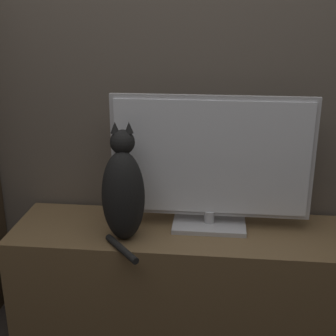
{
  "coord_description": "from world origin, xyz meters",
  "views": [
    {
      "loc": [
        0.15,
        -0.86,
        1.45
      ],
      "look_at": [
        -0.04,
        0.93,
        0.81
      ],
      "focal_mm": 50.0,
      "sensor_mm": 36.0,
      "label": 1
    }
  ],
  "objects": [
    {
      "name": "tv",
      "position": [
        0.13,
        1.01,
        0.82
      ],
      "size": [
        0.85,
        0.19,
        0.58
      ],
      "color": "#B7B7BC",
      "rests_on": "tv_stand"
    },
    {
      "name": "wall_back",
      "position": [
        0.0,
        1.22,
        1.3
      ],
      "size": [
        4.8,
        0.05,
        2.6
      ],
      "color": "#60564C",
      "rests_on": "ground_plane"
    },
    {
      "name": "cat",
      "position": [
        -0.21,
        0.86,
        0.73
      ],
      "size": [
        0.19,
        0.3,
        0.49
      ],
      "rotation": [
        0.0,
        0.0,
        0.08
      ],
      "color": "black",
      "rests_on": "tv_stand"
    },
    {
      "name": "tv_stand",
      "position": [
        0.0,
        0.96,
        0.26
      ],
      "size": [
        1.45,
        0.43,
        0.52
      ],
      "color": "brown",
      "rests_on": "ground_plane"
    }
  ]
}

